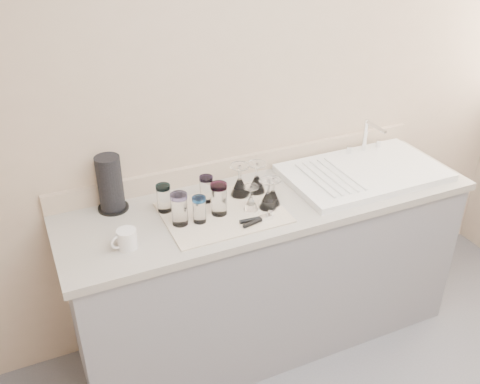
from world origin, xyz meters
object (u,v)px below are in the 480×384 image
sink_unit (364,172)px  tumbler_magenta (179,209)px  goblet_front_right (273,195)px  goblet_extra (268,198)px  tumbler_lavender (219,199)px  goblet_back_left (240,185)px  tumbler_blue (199,209)px  white_mug (126,239)px  goblet_front_left (251,202)px  tumbler_purple (206,189)px  can_opener (257,220)px  tumbler_teal (164,198)px  goblet_back_right (257,182)px  paper_towel_roll (110,184)px

sink_unit → tumbler_magenta: bearing=-177.0°
goblet_front_right → goblet_extra: goblet_extra is taller
tumbler_lavender → goblet_back_left: size_ratio=0.95×
tumbler_blue → white_mug: bearing=-171.6°
sink_unit → tumbler_magenta: size_ratio=5.42×
sink_unit → goblet_front_left: (-0.69, -0.08, 0.03)m
goblet_front_left → white_mug: 0.60m
tumbler_purple → white_mug: (-0.44, -0.21, -0.03)m
tumbler_blue → can_opener: 0.26m
tumbler_blue → tumbler_lavender: 0.11m
tumbler_teal → can_opener: (0.35, -0.26, -0.06)m
tumbler_purple → sink_unit: bearing=-5.5°
goblet_front_right → white_mug: bearing=-175.9°
tumbler_purple → goblet_back_left: size_ratio=0.81×
tumbler_magenta → goblet_extra: bearing=-5.2°
goblet_back_right → white_mug: (-0.70, -0.19, -0.02)m
paper_towel_roll → tumbler_blue: bearing=-40.5°
white_mug → tumbler_magenta: bearing=15.2°
tumbler_teal → can_opener: size_ratio=0.84×
goblet_front_left → can_opener: 0.11m
can_opener → white_mug: white_mug is taller
tumbler_purple → goblet_front_right: (0.28, -0.16, -0.02)m
goblet_front_left → goblet_front_right: size_ratio=0.91×
goblet_back_left → white_mug: 0.64m
tumbler_magenta → goblet_front_right: (0.46, -0.02, -0.03)m
paper_towel_roll → can_opener: bearing=-34.7°
goblet_back_left → goblet_extra: bearing=-66.5°
tumbler_teal → tumbler_purple: (0.21, 0.00, -0.00)m
goblet_front_left → goblet_back_left: bearing=86.7°
goblet_extra → tumbler_blue: bearing=176.7°
goblet_back_left → white_mug: size_ratio=1.31×
white_mug → paper_towel_roll: size_ratio=0.45×
can_opener → goblet_extra: bearing=42.3°
tumbler_teal → goblet_back_left: (0.38, -0.01, -0.01)m
white_mug → paper_towel_roll: 0.34m
tumbler_teal → goblet_back_left: goblet_back_left is taller
goblet_front_right → white_mug: goblet_front_right is taller
tumbler_teal → goblet_front_right: size_ratio=1.00×
tumbler_lavender → goblet_front_left: bearing=-11.2°
sink_unit → tumbler_lavender: (-0.84, -0.05, 0.07)m
tumbler_teal → goblet_front_right: bearing=-17.5°
tumbler_lavender → goblet_front_right: 0.27m
goblet_front_left → can_opener: goblet_front_left is taller
tumbler_blue → goblet_back_left: 0.30m
tumbler_magenta → paper_towel_roll: 0.36m
goblet_front_right → can_opener: 0.18m
goblet_back_right → goblet_front_right: 0.14m
goblet_front_right → tumbler_lavender: bearing=174.2°
sink_unit → tumbler_magenta: 1.03m
tumbler_teal → sink_unit: bearing=-4.3°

